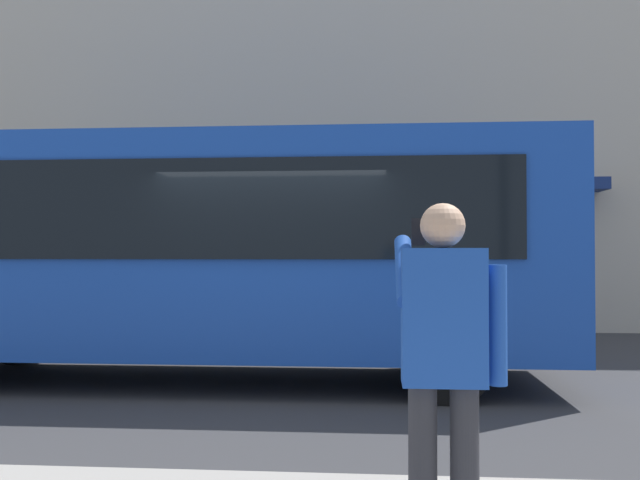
{
  "coord_description": "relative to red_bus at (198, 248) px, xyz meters",
  "views": [
    {
      "loc": [
        -1.14,
        8.08,
        1.6
      ],
      "look_at": [
        -0.42,
        -0.78,
        1.79
      ],
      "focal_mm": 38.62,
      "sensor_mm": 36.0,
      "label": 1
    }
  ],
  "objects": [
    {
      "name": "ground_plane",
      "position": [
        -1.11,
        0.5,
        -1.68
      ],
      "size": [
        60.0,
        60.0,
        0.0
      ],
      "primitive_type": "plane",
      "color": "#38383A"
    },
    {
      "name": "red_bus",
      "position": [
        0.0,
        0.0,
        0.0
      ],
      "size": [
        9.05,
        2.54,
        3.08
      ],
      "color": "#1947AD",
      "rests_on": "ground_plane"
    },
    {
      "name": "building_facade_far",
      "position": [
        -1.13,
        -6.29,
        4.3
      ],
      "size": [
        28.0,
        1.55,
        12.0
      ],
      "color": "beige",
      "rests_on": "ground_plane"
    },
    {
      "name": "pedestrian_photographer",
      "position": [
        -2.58,
        5.2,
        -0.54
      ],
      "size": [
        0.53,
        0.52,
        1.7
      ],
      "color": "#2D2D33",
      "rests_on": "sidewalk_curb"
    }
  ]
}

